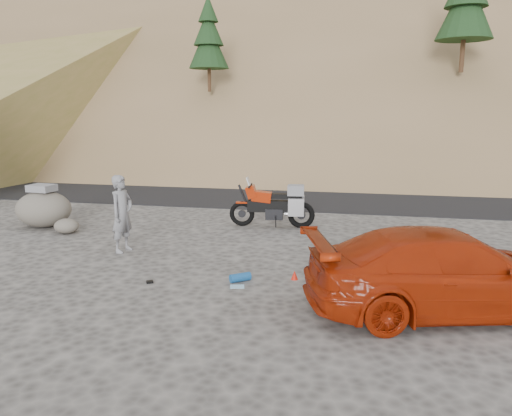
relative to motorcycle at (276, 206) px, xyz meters
The scene contains 13 objects.
ground 3.54m from the motorcycle, 109.91° to the right, with size 140.00×140.00×0.00m, color #413F3C.
road 5.88m from the motorcycle, 101.70° to the left, with size 120.00×7.00×0.05m, color black.
hillside 39.04m from the motorcycle, 91.88° to the left, with size 120.00×73.00×46.72m.
motorcycle is the anchor object (origin of this frame).
man 4.56m from the motorcycle, 134.45° to the right, with size 0.67×0.44×1.85m, color gray.
red_car 6.72m from the motorcycle, 54.75° to the right, with size 1.96×4.83×1.40m, color #9C2208.
boulder 6.72m from the motorcycle, 168.52° to the right, with size 1.94×1.79×1.22m.
small_rock 5.85m from the motorcycle, 160.90° to the right, with size 0.83×0.78×0.41m.
gear_blue_mat 4.77m from the motorcycle, 89.04° to the right, with size 0.17×0.17×0.42m, color #174D8B.
gear_bottle 4.89m from the motorcycle, 62.16° to the right, with size 0.07×0.07×0.19m, color #174D8B.
gear_funnel 4.57m from the motorcycle, 75.71° to the right, with size 0.14×0.14×0.18m, color red.
gear_glove_b 5.48m from the motorcycle, 107.63° to the right, with size 0.13×0.10×0.04m, color black.
gear_blue_cloth 5.09m from the motorcycle, 88.93° to the right, with size 0.27×0.20×0.01m, color #8EBFDC.
Camera 1 is at (3.49, -10.64, 3.38)m, focal length 35.00 mm.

